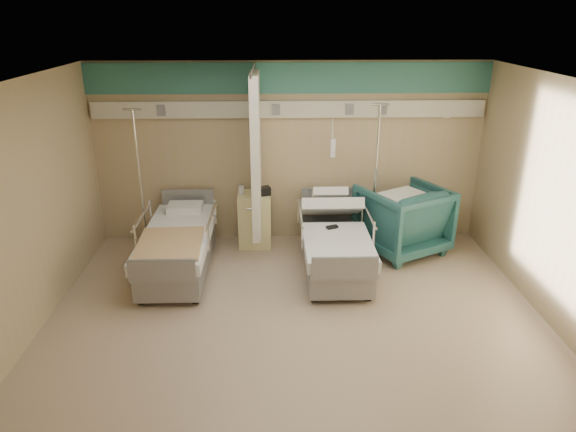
{
  "coord_description": "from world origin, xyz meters",
  "views": [
    {
      "loc": [
        -0.25,
        -5.27,
        3.46
      ],
      "look_at": [
        -0.08,
        0.6,
        1.11
      ],
      "focal_mm": 32.0,
      "sensor_mm": 36.0,
      "label": 1
    }
  ],
  "objects_px": {
    "visitor_armchair": "(402,219)",
    "iv_stand_left": "(145,223)",
    "bed_right": "(334,249)",
    "bedside_cabinet": "(255,219)",
    "bed_left": "(179,251)",
    "iv_stand_right": "(373,219)"
  },
  "relations": [
    {
      "from": "visitor_armchair",
      "to": "iv_stand_right",
      "type": "xyz_separation_m",
      "value": [
        -0.42,
        0.16,
        -0.07
      ]
    },
    {
      "from": "bed_left",
      "to": "iv_stand_left",
      "type": "bearing_deg",
      "value": 129.91
    },
    {
      "from": "visitor_armchair",
      "to": "iv_stand_right",
      "type": "distance_m",
      "value": 0.45
    },
    {
      "from": "bed_right",
      "to": "bedside_cabinet",
      "type": "relative_size",
      "value": 2.54
    },
    {
      "from": "bed_left",
      "to": "iv_stand_left",
      "type": "height_order",
      "value": "iv_stand_left"
    },
    {
      "from": "visitor_armchair",
      "to": "iv_stand_left",
      "type": "distance_m",
      "value": 3.94
    },
    {
      "from": "bed_left",
      "to": "visitor_armchair",
      "type": "xyz_separation_m",
      "value": [
        3.3,
        0.6,
        0.21
      ]
    },
    {
      "from": "bed_right",
      "to": "bedside_cabinet",
      "type": "xyz_separation_m",
      "value": [
        -1.15,
        0.9,
        0.11
      ]
    },
    {
      "from": "bedside_cabinet",
      "to": "iv_stand_left",
      "type": "height_order",
      "value": "iv_stand_left"
    },
    {
      "from": "bed_left",
      "to": "bedside_cabinet",
      "type": "bearing_deg",
      "value": 40.6
    },
    {
      "from": "iv_stand_left",
      "to": "iv_stand_right",
      "type": "bearing_deg",
      "value": 0.07
    },
    {
      "from": "bed_left",
      "to": "iv_stand_right",
      "type": "distance_m",
      "value": 2.99
    },
    {
      "from": "bed_right",
      "to": "visitor_armchair",
      "type": "height_order",
      "value": "visitor_armchair"
    },
    {
      "from": "bed_right",
      "to": "iv_stand_left",
      "type": "xyz_separation_m",
      "value": [
        -2.83,
        0.76,
        0.13
      ]
    },
    {
      "from": "bed_right",
      "to": "visitor_armchair",
      "type": "xyz_separation_m",
      "value": [
        1.1,
        0.6,
        0.21
      ]
    },
    {
      "from": "bedside_cabinet",
      "to": "visitor_armchair",
      "type": "relative_size",
      "value": 0.74
    },
    {
      "from": "bedside_cabinet",
      "to": "visitor_armchair",
      "type": "bearing_deg",
      "value": -7.59
    },
    {
      "from": "visitor_armchair",
      "to": "iv_stand_left",
      "type": "bearing_deg",
      "value": -29.29
    },
    {
      "from": "visitor_armchair",
      "to": "iv_stand_right",
      "type": "relative_size",
      "value": 0.51
    },
    {
      "from": "bed_left",
      "to": "iv_stand_left",
      "type": "xyz_separation_m",
      "value": [
        -0.63,
        0.76,
        0.13
      ]
    },
    {
      "from": "bedside_cabinet",
      "to": "iv_stand_right",
      "type": "relative_size",
      "value": 0.38
    },
    {
      "from": "bedside_cabinet",
      "to": "iv_stand_left",
      "type": "xyz_separation_m",
      "value": [
        -1.68,
        -0.14,
        0.02
      ]
    }
  ]
}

